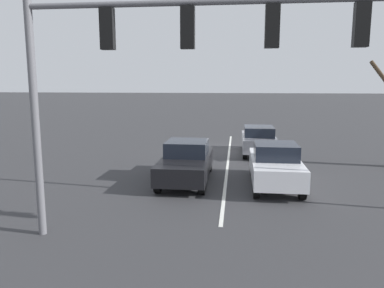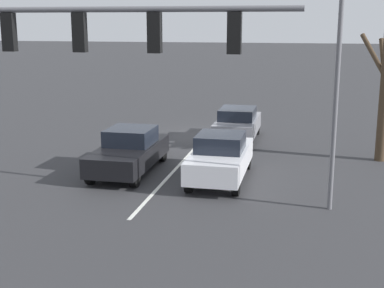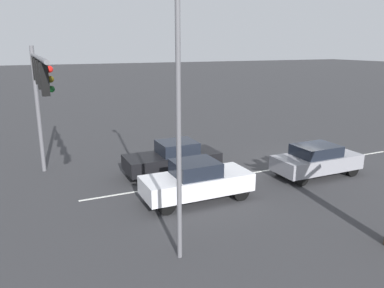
{
  "view_description": "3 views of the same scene",
  "coord_description": "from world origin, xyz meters",
  "px_view_note": "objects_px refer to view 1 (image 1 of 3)",
  "views": [
    {
      "loc": [
        -0.37,
        21.43,
        3.93
      ],
      "look_at": [
        1.4,
        6.49,
        1.45
      ],
      "focal_mm": 35.0,
      "sensor_mm": 36.0,
      "label": 1
    },
    {
      "loc": [
        -4.73,
        25.05,
        5.42
      ],
      "look_at": [
        -1.24,
        9.0,
        1.66
      ],
      "focal_mm": 50.0,
      "sensor_mm": 36.0,
      "label": 2
    },
    {
      "loc": [
        -14.73,
        13.3,
        6.11
      ],
      "look_at": [
        0.85,
        6.18,
        1.6
      ],
      "focal_mm": 35.0,
      "sensor_mm": 36.0,
      "label": 3
    }
  ],
  "objects_px": {
    "car_black_midlane_front": "(186,162)",
    "traffic_signal_gantry": "(163,52)",
    "car_white_leftlane_front": "(275,165)",
    "car_gray_leftlane_second": "(259,140)"
  },
  "relations": [
    {
      "from": "car_black_midlane_front",
      "to": "traffic_signal_gantry",
      "type": "distance_m",
      "value": 6.94
    },
    {
      "from": "car_black_midlane_front",
      "to": "traffic_signal_gantry",
      "type": "bearing_deg",
      "value": 92.3
    },
    {
      "from": "traffic_signal_gantry",
      "to": "car_black_midlane_front",
      "type": "bearing_deg",
      "value": -87.7
    },
    {
      "from": "car_white_leftlane_front",
      "to": "car_black_midlane_front",
      "type": "relative_size",
      "value": 0.96
    },
    {
      "from": "car_gray_leftlane_second",
      "to": "car_white_leftlane_front",
      "type": "bearing_deg",
      "value": 92.29
    },
    {
      "from": "car_gray_leftlane_second",
      "to": "traffic_signal_gantry",
      "type": "xyz_separation_m",
      "value": [
        2.97,
        11.89,
        3.84
      ]
    },
    {
      "from": "car_white_leftlane_front",
      "to": "car_gray_leftlane_second",
      "type": "relative_size",
      "value": 1.04
    },
    {
      "from": "car_white_leftlane_front",
      "to": "car_gray_leftlane_second",
      "type": "height_order",
      "value": "car_white_leftlane_front"
    },
    {
      "from": "car_black_midlane_front",
      "to": "car_gray_leftlane_second",
      "type": "xyz_separation_m",
      "value": [
        -3.21,
        -6.13,
        0.02
      ]
    },
    {
      "from": "car_black_midlane_front",
      "to": "car_gray_leftlane_second",
      "type": "distance_m",
      "value": 6.91
    }
  ]
}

